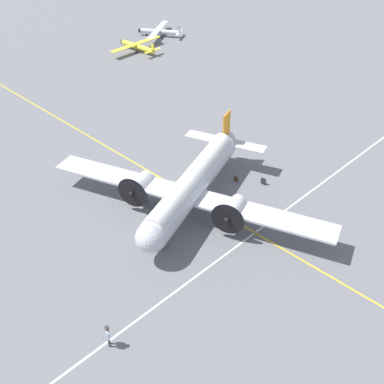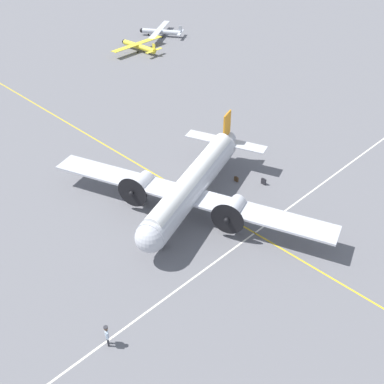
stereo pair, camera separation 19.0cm
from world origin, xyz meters
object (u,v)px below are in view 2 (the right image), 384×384
object	(u,v)px
airliner_main	(190,186)
crew_foreground	(107,334)
suitcase_upright_spare	(236,179)
light_aircraft_distant	(138,46)
suitcase_near_door	(264,181)
light_aircraft_taxiing	(160,31)

from	to	relation	value
airliner_main	crew_foreground	xyz separation A→B (m)	(-6.51, 14.04, -1.35)
airliner_main	suitcase_upright_spare	world-z (taller)	airliner_main
suitcase_upright_spare	light_aircraft_distant	size ratio (longest dim) A/B	0.05
suitcase_near_door	light_aircraft_taxiing	xyz separation A→B (m)	(40.47, -23.10, 0.51)
airliner_main	crew_foreground	bearing A→B (deg)	4.61
light_aircraft_distant	light_aircraft_taxiing	distance (m)	8.06
airliner_main	light_aircraft_taxiing	bearing A→B (deg)	-149.17
suitcase_near_door	light_aircraft_distant	size ratio (longest dim) A/B	0.06
crew_foreground	suitcase_upright_spare	world-z (taller)	crew_foreground
airliner_main	light_aircraft_distant	xyz separation A→B (m)	(35.20, -23.41, -1.65)
light_aircraft_taxiing	airliner_main	bearing A→B (deg)	108.54
crew_foreground	light_aircraft_taxiing	distance (m)	63.40
suitcase_upright_spare	light_aircraft_taxiing	bearing A→B (deg)	-32.69
suitcase_near_door	suitcase_upright_spare	bearing A→B (deg)	33.78
light_aircraft_taxiing	suitcase_near_door	bearing A→B (deg)	117.74
airliner_main	suitcase_upright_spare	distance (m)	6.68
suitcase_near_door	light_aircraft_distant	xyz separation A→B (m)	(37.43, -15.64, 0.51)
suitcase_near_door	light_aircraft_distant	bearing A→B (deg)	-22.68
light_aircraft_taxiing	light_aircraft_distant	bearing A→B (deg)	79.65
airliner_main	suitcase_near_door	bearing A→B (deg)	143.71
light_aircraft_distant	light_aircraft_taxiing	xyz separation A→B (m)	(3.05, -7.46, 0.00)
crew_foreground	light_aircraft_distant	bearing A→B (deg)	162.19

